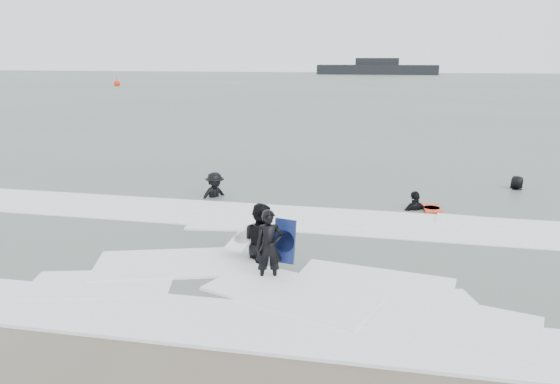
% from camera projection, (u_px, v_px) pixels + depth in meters
% --- Properties ---
extents(ground, '(320.00, 320.00, 0.00)m').
position_uv_depth(ground, '(223.00, 309.00, 10.45)').
color(ground, brown).
rests_on(ground, ground).
extents(sea, '(320.00, 320.00, 0.00)m').
position_uv_depth(sea, '(383.00, 87.00, 86.21)').
color(sea, '#47544C').
rests_on(sea, ground).
extents(surfer_centre, '(0.68, 0.55, 1.62)m').
position_uv_depth(surfer_centre, '(269.00, 282.00, 11.71)').
color(surfer_centre, black).
rests_on(surfer_centre, ground).
extents(surfer_wading, '(1.21, 1.16, 1.96)m').
position_uv_depth(surfer_wading, '(261.00, 261.00, 12.93)').
color(surfer_wading, black).
rests_on(surfer_wading, ground).
extents(surfer_breaker, '(1.24, 1.30, 1.77)m').
position_uv_depth(surfer_breaker, '(215.00, 199.00, 18.54)').
color(surfer_breaker, black).
rests_on(surfer_breaker, ground).
extents(surfer_right_near, '(1.12, 0.93, 1.79)m').
position_uv_depth(surfer_right_near, '(415.00, 211.00, 17.09)').
color(surfer_right_near, black).
rests_on(surfer_right_near, ground).
extents(surfer_right_far, '(0.93, 0.99, 1.70)m').
position_uv_depth(surfer_right_far, '(516.00, 191.00, 19.67)').
color(surfer_right_far, black).
rests_on(surfer_right_far, ground).
extents(surf_foam, '(30.03, 9.06, 0.09)m').
position_uv_depth(surf_foam, '(269.00, 244.00, 13.95)').
color(surf_foam, white).
rests_on(surf_foam, ground).
extents(bodyboards, '(5.23, 6.77, 1.25)m').
position_uv_depth(bodyboards, '(333.00, 227.00, 13.87)').
color(bodyboards, '#0F1946').
rests_on(bodyboards, ground).
extents(buoy, '(1.00, 1.00, 1.65)m').
position_uv_depth(buoy, '(117.00, 84.00, 89.38)').
color(buoy, red).
rests_on(buoy, ground).
extents(vessel_horizon, '(31.85, 5.69, 4.32)m').
position_uv_depth(vessel_horizon, '(377.00, 69.00, 146.21)').
color(vessel_horizon, black).
rests_on(vessel_horizon, ground).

